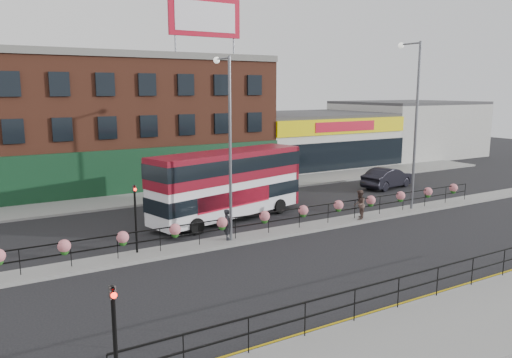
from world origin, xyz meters
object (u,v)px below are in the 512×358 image
double_decker_bus (228,178)px  lamp_column_west (228,133)px  lamp_column_east (413,111)px  car (388,178)px  pedestrian_a (228,224)px  pedestrian_b (359,205)px

double_decker_bus → lamp_column_west: (-2.04, -3.93, 3.02)m
lamp_column_west → lamp_column_east: bearing=0.8°
car → pedestrian_a: size_ratio=3.28×
pedestrian_a → lamp_column_west: 4.61m
pedestrian_a → lamp_column_east: 14.27m
lamp_column_west → double_decker_bus: bearing=62.5°
pedestrian_b → lamp_column_east: 7.10m
double_decker_bus → pedestrian_a: (-2.14, -3.99, -1.59)m
car → pedestrian_a: pedestrian_a is taller
car → lamp_column_west: lamp_column_west is taller
pedestrian_b → lamp_column_west: size_ratio=0.19×
pedestrian_a → double_decker_bus: bearing=-5.0°
double_decker_bus → car: size_ratio=2.02×
double_decker_bus → lamp_column_east: bearing=-18.7°
pedestrian_a → lamp_column_east: lamp_column_east is taller
pedestrian_a → lamp_column_west: (0.10, 0.06, 4.61)m
lamp_column_west → car: bearing=19.7°
double_decker_bus → car: (15.28, 2.26, -1.71)m
car → lamp_column_west: 18.99m
pedestrian_a → pedestrian_b: bearing=-68.9°
car → lamp_column_east: bearing=133.6°
double_decker_bus → pedestrian_a: double_decker_bus is taller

